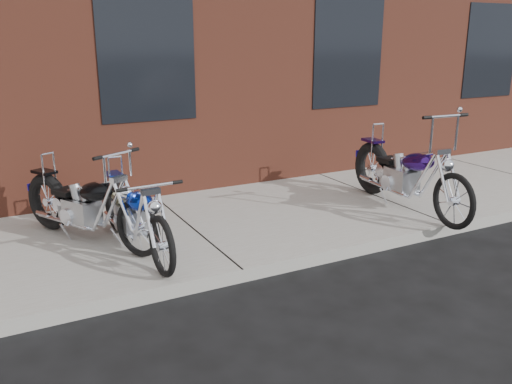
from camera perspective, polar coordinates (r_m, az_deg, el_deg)
ground at (r=5.76m, az=-1.38°, el=-9.52°), size 120.00×120.00×0.00m
sidewalk at (r=7.00m, az=-6.87°, el=-4.19°), size 22.00×3.00×0.15m
chopper_purple at (r=7.83m, az=15.51°, el=1.56°), size 0.61×2.51×1.40m
chopper_blue at (r=6.22m, az=-12.64°, el=-2.49°), size 0.54×2.20×0.96m
chopper_third at (r=6.63m, az=-17.42°, el=-1.61°), size 1.15×2.04×1.14m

